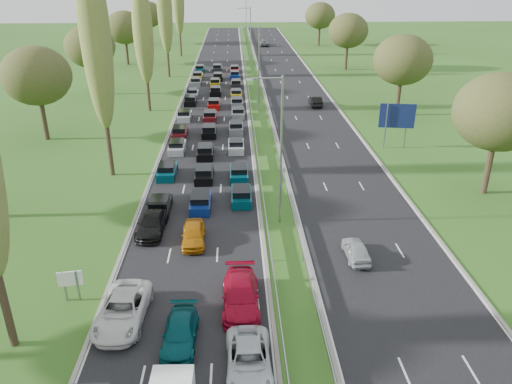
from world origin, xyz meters
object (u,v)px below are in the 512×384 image
object	(u,v)px
near_car_2	(123,310)
near_car_3	(152,224)
info_sign	(71,282)
direction_sign	(397,118)

from	to	relation	value
near_car_2	near_car_3	world-z (taller)	near_car_2
near_car_3	info_sign	world-z (taller)	info_sign
near_car_2	direction_sign	distance (m)	39.47
near_car_3	info_sign	distance (m)	9.50
near_car_3	info_sign	xyz separation A→B (m)	(-3.68, -8.74, 0.63)
near_car_2	info_sign	size ratio (longest dim) A/B	2.72
near_car_2	direction_sign	world-z (taller)	direction_sign
direction_sign	near_car_2	bearing A→B (deg)	-129.82
info_sign	direction_sign	size ratio (longest dim) A/B	0.40
near_car_2	near_car_3	size ratio (longest dim) A/B	1.15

